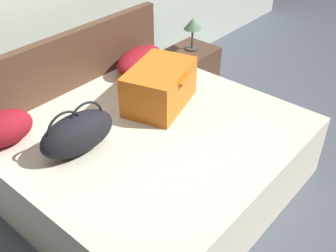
% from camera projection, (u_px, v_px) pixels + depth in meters
% --- Properties ---
extents(ground_plane, '(12.00, 12.00, 0.00)m').
position_uv_depth(ground_plane, '(197.00, 209.00, 2.87)').
color(ground_plane, '#4C515B').
extents(bed, '(1.89, 1.74, 0.50)m').
position_uv_depth(bed, '(154.00, 158.00, 2.94)').
color(bed, beige).
rests_on(bed, ground).
extents(headboard, '(1.93, 0.08, 0.96)m').
position_uv_depth(headboard, '(71.00, 90.00, 3.29)').
color(headboard, '#4C3323').
rests_on(headboard, ground).
extents(hard_case_large, '(0.65, 0.52, 0.31)m').
position_uv_depth(hard_case_large, '(160.00, 86.00, 2.98)').
color(hard_case_large, '#D16619').
rests_on(hard_case_large, bed).
extents(duffel_bag, '(0.54, 0.29, 0.33)m').
position_uv_depth(duffel_bag, '(78.00, 133.00, 2.54)').
color(duffel_bag, black).
rests_on(duffel_bag, bed).
extents(pillow_near_headboard, '(0.42, 0.33, 0.22)m').
position_uv_depth(pillow_near_headboard, '(3.00, 128.00, 2.63)').
color(pillow_near_headboard, maroon).
rests_on(pillow_near_headboard, bed).
extents(pillow_center_head, '(0.55, 0.36, 0.20)m').
position_uv_depth(pillow_center_head, '(140.00, 60.00, 3.46)').
color(pillow_center_head, maroon).
rests_on(pillow_center_head, bed).
extents(nightstand, '(0.44, 0.40, 0.50)m').
position_uv_depth(nightstand, '(191.00, 72.00, 4.03)').
color(nightstand, '#4C3323').
rests_on(nightstand, ground).
extents(table_lamp, '(0.17, 0.17, 0.31)m').
position_uv_depth(table_lamp, '(193.00, 26.00, 3.75)').
color(table_lamp, '#3F3833').
rests_on(table_lamp, nightstand).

